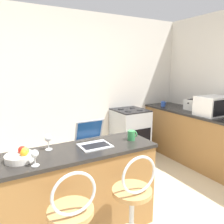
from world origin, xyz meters
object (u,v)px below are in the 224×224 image
at_px(wine_glass_tall, 48,139).
at_px(mug_blue, 163,104).
at_px(stove_range, 130,133).
at_px(mug_green, 132,135).
at_px(wine_glass_short, 35,155).
at_px(toaster, 192,105).
at_px(microwave, 213,106).
at_px(fruit_bowl, 21,156).
at_px(bar_stool_far, 133,212).
at_px(laptop, 92,139).

relative_size(wine_glass_tall, mug_blue, 1.45).
height_order(stove_range, mug_green, mug_green).
bearing_deg(wine_glass_short, toaster, 18.80).
bearing_deg(wine_glass_tall, microwave, 4.88).
relative_size(mug_green, fruit_bowl, 0.44).
bearing_deg(mug_blue, wine_glass_tall, -154.09).
height_order(mug_blue, wine_glass_short, wine_glass_short).
distance_m(bar_stool_far, stove_range, 2.30).
xyz_separation_m(toaster, mug_green, (-1.89, -0.85, -0.04)).
distance_m(microwave, mug_blue, 1.02).
bearing_deg(fruit_bowl, stove_range, 34.41).
height_order(bar_stool_far, stove_range, bar_stool_far).
bearing_deg(laptop, wine_glass_tall, 171.01).
relative_size(laptop, fruit_bowl, 1.28).
bearing_deg(fruit_bowl, mug_green, -0.91).
relative_size(laptop, wine_glass_tall, 2.04).
bearing_deg(wine_glass_tall, stove_range, 35.46).
height_order(wine_glass_tall, mug_blue, wine_glass_tall).
relative_size(bar_stool_far, stove_range, 1.10).
relative_size(stove_range, mug_green, 8.79).
bearing_deg(laptop, fruit_bowl, -174.65).
bearing_deg(wine_glass_tall, bar_stool_far, -50.94).
bearing_deg(mug_blue, microwave, -82.29).
height_order(stove_range, wine_glass_tall, wine_glass_tall).
distance_m(microwave, wine_glass_tall, 2.69).
bearing_deg(stove_range, fruit_bowl, -145.59).
distance_m(bar_stool_far, wine_glass_tall, 1.00).
distance_m(bar_stool_far, microwave, 2.40).
relative_size(laptop, toaster, 1.25).
bearing_deg(mug_green, microwave, 11.68).
xyz_separation_m(wine_glass_tall, mug_green, (0.85, -0.15, -0.06)).
distance_m(bar_stool_far, laptop, 0.78).
bearing_deg(toaster, laptop, -161.77).
height_order(mug_green, fruit_bowl, fruit_bowl).
xyz_separation_m(laptop, stove_range, (1.36, 1.34, -0.52)).
bearing_deg(mug_blue, toaster, -69.72).
bearing_deg(mug_blue, laptop, -148.40).
xyz_separation_m(laptop, wine_glass_short, (-0.60, -0.23, 0.03)).
bearing_deg(wine_glass_tall, mug_green, -10.00).
height_order(microwave, wine_glass_tall, microwave).
bearing_deg(mug_blue, wine_glass_short, -150.58).
xyz_separation_m(stove_range, mug_green, (-0.93, -1.42, 0.51)).
distance_m(toaster, mug_blue, 0.58).
bearing_deg(fruit_bowl, microwave, 6.99).
bearing_deg(mug_green, stove_range, 56.66).
bearing_deg(wine_glass_tall, toaster, 14.23).
height_order(toaster, fruit_bowl, toaster).
relative_size(laptop, stove_range, 0.34).
bearing_deg(stove_range, mug_blue, -2.59).
bearing_deg(wine_glass_short, laptop, 20.98).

